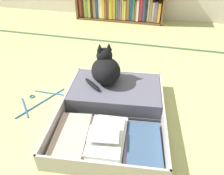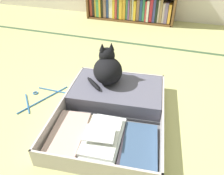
# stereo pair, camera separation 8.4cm
# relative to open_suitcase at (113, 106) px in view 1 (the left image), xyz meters

# --- Properties ---
(ground_plane) EXTENTS (10.00, 10.00, 0.00)m
(ground_plane) POSITION_rel_open_suitcase_xyz_m (0.11, -0.16, -0.05)
(ground_plane) COLOR tan
(tatami_border) EXTENTS (4.80, 0.05, 0.00)m
(tatami_border) POSITION_rel_open_suitcase_xyz_m (0.11, 1.22, -0.05)
(tatami_border) COLOR #365034
(tatami_border) RESTS_ON ground_plane
(open_suitcase) EXTENTS (0.78, 0.95, 0.13)m
(open_suitcase) POSITION_rel_open_suitcase_xyz_m (0.00, 0.00, 0.00)
(open_suitcase) COLOR #BDB3AE
(open_suitcase) RESTS_ON ground_plane
(black_cat) EXTENTS (0.31, 0.32, 0.29)m
(black_cat) POSITION_rel_open_suitcase_xyz_m (-0.10, 0.20, 0.18)
(black_cat) COLOR black
(black_cat) RESTS_ON open_suitcase
(clothes_hanger) EXTENTS (0.30, 0.41, 0.01)m
(clothes_hanger) POSITION_rel_open_suitcase_xyz_m (-0.58, -0.02, -0.05)
(clothes_hanger) COLOR #275D9E
(clothes_hanger) RESTS_ON ground_plane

